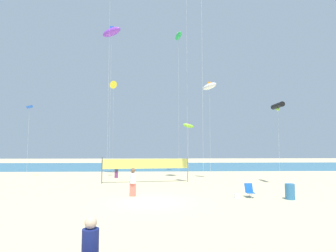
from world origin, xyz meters
TOP-DOWN VIEW (x-y plane):
  - ground_plane at (0.00, 0.00)m, footprint 120.00×120.00m
  - ocean_band at (0.00, 29.62)m, footprint 120.00×20.00m
  - mother_figure at (-1.07, -9.75)m, footprint 0.38×0.38m
  - beachgoer_white_shirt at (-1.28, 1.87)m, footprint 0.43×0.43m
  - beachgoer_charcoal_shirt at (-4.10, 12.36)m, footprint 0.36×0.36m
  - folding_beach_chair at (6.41, 1.26)m, footprint 0.52×0.65m
  - trash_barrel at (8.71, 0.48)m, footprint 0.58×0.58m
  - volleyball_net at (-0.75, 8.65)m, footprint 7.98×1.13m
  - beach_handbag at (5.50, 1.01)m, footprint 0.35×0.17m
  - kite_yellow_delta at (-5.53, 17.99)m, footprint 1.07×0.55m
  - kite_black_tube at (11.05, 6.84)m, footprint 0.47×1.89m
  - kite_violet_inflatable at (-4.97, 12.85)m, footprint 2.65×2.00m
  - kite_green_inflatable at (2.84, 15.88)m, footprint 1.02×1.87m
  - kite_lime_inflatable at (4.25, 17.93)m, footprint 1.53×0.56m
  - kite_blue_diamond at (-13.68, 12.67)m, footprint 0.86×0.85m
  - kite_white_inflatable at (5.57, 10.10)m, footprint 1.60×1.71m

SIDE VIEW (x-z plane):
  - ground_plane at x=0.00m, z-range 0.00..0.00m
  - ocean_band at x=0.00m, z-range 0.00..0.01m
  - beach_handbag at x=5.50m, z-range 0.00..0.28m
  - folding_beach_chair at x=6.41m, z-range 0.02..0.91m
  - trash_barrel at x=8.71m, z-range 0.00..0.98m
  - beachgoer_charcoal_shirt at x=-4.10m, z-range 0.05..1.61m
  - mother_figure at x=-1.07m, z-range 0.06..1.74m
  - beachgoer_white_shirt at x=-1.28m, z-range 0.06..1.93m
  - volleyball_net at x=-0.75m, z-range 0.43..2.83m
  - kite_lime_inflatable at x=4.25m, z-range 2.83..9.30m
  - kite_black_tube at x=11.05m, z-range 3.35..10.55m
  - kite_blue_diamond at x=-13.68m, z-range 3.69..11.60m
  - kite_white_inflatable at x=5.57m, z-range 4.49..14.41m
  - kite_yellow_delta at x=-5.53m, z-range 5.41..17.35m
  - kite_violet_inflatable at x=-4.97m, z-range 7.79..24.73m
  - kite_green_inflatable at x=2.84m, z-range 8.35..26.05m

